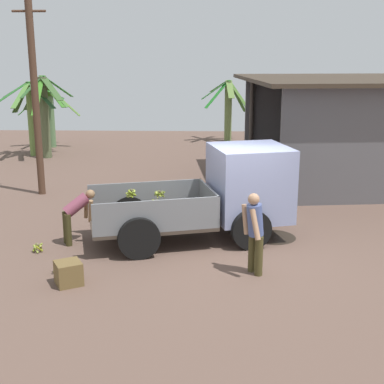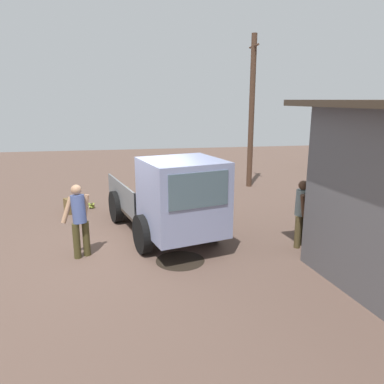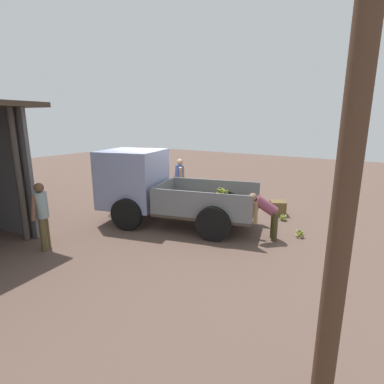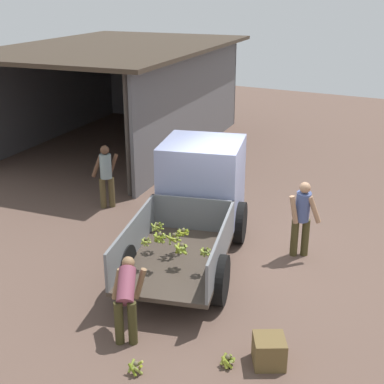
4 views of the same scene
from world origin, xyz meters
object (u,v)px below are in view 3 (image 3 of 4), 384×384
object	(u,v)px
cargo_truck	(145,184)
utility_pole	(354,128)
person_bystander_near_shed	(42,213)
banana_bunch_on_ground_0	(283,217)
wooden_crate_0	(278,208)
person_worker_loading	(266,212)
banana_bunch_on_ground_1	(299,233)
person_foreground_visitor	(179,179)

from	to	relation	value
cargo_truck	utility_pole	bearing A→B (deg)	131.73
utility_pole	person_bystander_near_shed	bearing A→B (deg)	-7.41
banana_bunch_on_ground_0	wooden_crate_0	size ratio (longest dim) A/B	0.49
person_bystander_near_shed	person_worker_loading	bearing A→B (deg)	174.76
cargo_truck	person_worker_loading	world-z (taller)	cargo_truck
cargo_truck	utility_pole	xyz separation A→B (m)	(-5.67, 3.70, 1.80)
cargo_truck	wooden_crate_0	size ratio (longest dim) A/B	10.45
cargo_truck	banana_bunch_on_ground_1	distance (m)	4.53
person_foreground_visitor	person_bystander_near_shed	bearing A→B (deg)	-124.08
person_worker_loading	banana_bunch_on_ground_1	distance (m)	1.13
utility_pole	wooden_crate_0	xyz separation A→B (m)	(2.51, -6.49, -2.71)
cargo_truck	banana_bunch_on_ground_0	size ratio (longest dim) A/B	21.29
cargo_truck	utility_pole	distance (m)	7.00
person_bystander_near_shed	person_foreground_visitor	bearing A→B (deg)	-138.16
banana_bunch_on_ground_0	person_bystander_near_shed	bearing A→B (deg)	51.42
utility_pole	banana_bunch_on_ground_1	bearing A→B (deg)	-73.82
cargo_truck	banana_bunch_on_ground_0	distance (m)	4.30
person_bystander_near_shed	banana_bunch_on_ground_0	xyz separation A→B (m)	(-4.12, -5.16, -0.78)
person_bystander_near_shed	banana_bunch_on_ground_1	distance (m)	6.39
cargo_truck	wooden_crate_0	xyz separation A→B (m)	(-3.15, -2.79, -0.90)
utility_pole	person_worker_loading	bearing A→B (deg)	-63.39
banana_bunch_on_ground_0	banana_bunch_on_ground_1	xyz separation A→B (m)	(-0.76, 1.10, 0.01)
cargo_truck	person_foreground_visitor	bearing A→B (deg)	-96.53
person_worker_loading	banana_bunch_on_ground_0	size ratio (longest dim) A/B	5.38
utility_pole	banana_bunch_on_ground_0	distance (m)	6.96
person_foreground_visitor	person_worker_loading	distance (m)	4.19
utility_pole	person_worker_loading	xyz separation A→B (m)	(2.13, -4.26, -2.20)
cargo_truck	person_bystander_near_shed	world-z (taller)	cargo_truck
person_bystander_near_shed	banana_bunch_on_ground_1	world-z (taller)	person_bystander_near_shed
wooden_crate_0	person_worker_loading	bearing A→B (deg)	99.63
utility_pole	banana_bunch_on_ground_1	xyz separation A→B (m)	(1.41, -4.88, -2.81)
person_worker_loading	banana_bunch_on_ground_0	bearing A→B (deg)	-115.97
utility_pole	banana_bunch_on_ground_0	xyz separation A→B (m)	(2.17, -5.98, -2.82)
person_foreground_visitor	person_bystander_near_shed	world-z (taller)	person_foreground_visitor
utility_pole	person_bystander_near_shed	size ratio (longest dim) A/B	3.59
person_worker_loading	person_bystander_near_shed	bearing A→B (deg)	12.40
cargo_truck	banana_bunch_on_ground_0	bearing A→B (deg)	-162.00
utility_pole	person_bystander_near_shed	world-z (taller)	utility_pole
wooden_crate_0	utility_pole	bearing A→B (deg)	111.16
cargo_truck	banana_bunch_on_ground_1	xyz separation A→B (m)	(-4.25, -1.18, -1.01)
utility_pole	banana_bunch_on_ground_1	distance (m)	5.80
person_foreground_visitor	banana_bunch_on_ground_0	world-z (taller)	person_foreground_visitor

